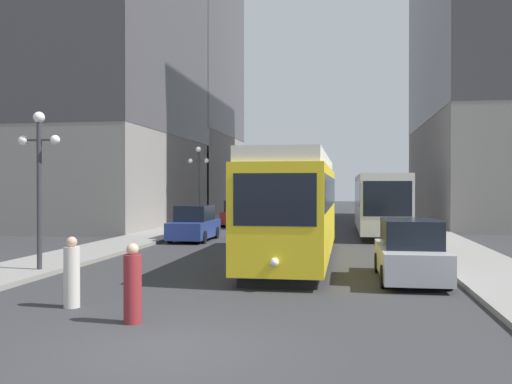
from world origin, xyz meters
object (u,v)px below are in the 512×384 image
pedestrian_crossing_near (133,286)px  lamp_post_left_near (39,165)px  parked_car_left_near (237,214)px  transit_bus (379,201)px  lamp_post_left_far (199,174)px  parked_car_left_mid (194,224)px  parked_car_right_far (410,252)px  streetcar (295,205)px  pedestrian_crossing_far (72,274)px

pedestrian_crossing_near → lamp_post_left_near: size_ratio=0.32×
parked_car_left_near → lamp_post_left_near: bearing=-98.1°
transit_bus → lamp_post_left_far: lamp_post_left_far is taller
parked_car_left_mid → transit_bus: bearing=28.5°
parked_car_right_far → lamp_post_left_far: lamp_post_left_far is taller
parked_car_left_near → pedestrian_crossing_near: (3.49, -28.70, -0.08)m
pedestrian_crossing_near → lamp_post_left_far: 25.78m
streetcar → parked_car_left_near: size_ratio=2.53×
parked_car_left_near → pedestrian_crossing_near: 28.91m
streetcar → parked_car_left_mid: bearing=128.7°
parked_car_right_far → parked_car_left_near: bearing=-67.1°
lamp_post_left_near → pedestrian_crossing_far: bearing=-52.5°
streetcar → parked_car_left_mid: size_ratio=2.76×
streetcar → lamp_post_left_near: (-7.80, -4.17, 1.38)m
transit_bus → pedestrian_crossing_far: 22.88m
streetcar → pedestrian_crossing_near: bearing=-103.9°
pedestrian_crossing_near → streetcar: bearing=108.8°
pedestrian_crossing_near → lamp_post_left_near: 8.28m
parked_car_left_near → lamp_post_left_near: size_ratio=0.97×
pedestrian_crossing_near → lamp_post_left_far: (-5.38, 25.04, 2.88)m
transit_bus → parked_car_left_mid: transit_bus is taller
lamp_post_left_far → parked_car_left_near: bearing=62.6°
parked_car_right_far → lamp_post_left_near: bearing=2.5°
lamp_post_left_near → parked_car_right_far: bearing=2.9°
transit_bus → pedestrian_crossing_far: (-8.12, -21.35, -1.19)m
parked_car_left_near → lamp_post_left_far: (-1.90, -3.66, 2.79)m
transit_bus → parked_car_left_near: bearing=147.1°
pedestrian_crossing_far → pedestrian_crossing_near: bearing=-37.6°
pedestrian_crossing_far → lamp_post_left_far: bearing=92.1°
streetcar → lamp_post_left_far: (-7.80, 15.21, 1.54)m
pedestrian_crossing_far → lamp_post_left_near: bearing=121.4°
parked_car_left_mid → lamp_post_left_near: size_ratio=0.89×
parked_car_left_near → pedestrian_crossing_far: parked_car_left_near is taller
parked_car_left_mid → lamp_post_left_far: bearing=103.1°
transit_bus → pedestrian_crossing_far: size_ratio=7.21×
parked_car_left_mid → pedestrian_crossing_far: 16.07m
streetcar → pedestrian_crossing_far: streetcar is taller
pedestrian_crossing_near → pedestrian_crossing_far: bearing=-178.9°
pedestrian_crossing_far → lamp_post_left_near: size_ratio=0.33×
parked_car_left_near → pedestrian_crossing_far: size_ratio=2.99×
streetcar → lamp_post_left_near: bearing=-151.9°
parked_car_left_mid → lamp_post_left_far: lamp_post_left_far is taller
lamp_post_left_far → transit_bus: bearing=-12.2°
streetcar → pedestrian_crossing_near: 10.22m
pedestrian_crossing_near → lamp_post_left_near: bearing=166.1°
streetcar → transit_bus: streetcar is taller
lamp_post_left_near → parked_car_left_mid: bearing=80.6°
parked_car_left_mid → pedestrian_crossing_near: (3.48, -17.19, -0.08)m
pedestrian_crossing_far → parked_car_left_near: bearing=87.1°
streetcar → transit_bus: 13.25m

